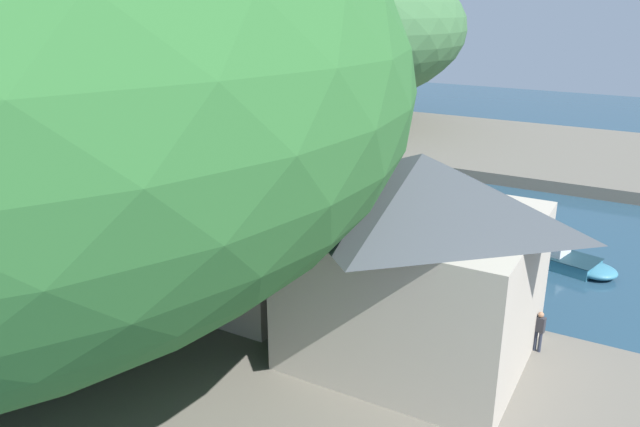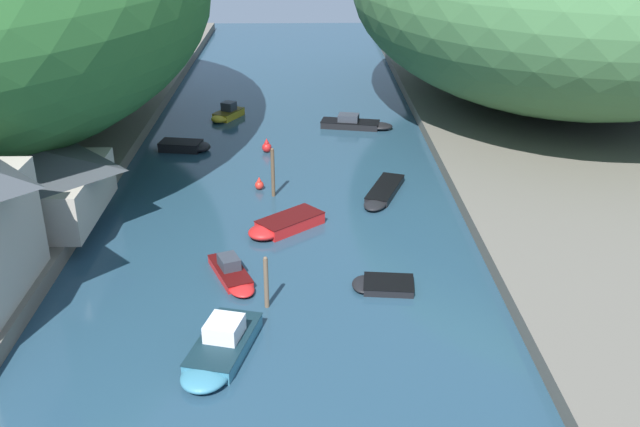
{
  "view_description": "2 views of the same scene",
  "coord_description": "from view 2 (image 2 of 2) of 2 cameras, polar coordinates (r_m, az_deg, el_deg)",
  "views": [
    {
      "loc": [
        -35.61,
        6.08,
        14.04
      ],
      "look_at": [
        -2.87,
        24.61,
        0.73
      ],
      "focal_mm": 35.0,
      "sensor_mm": 36.0,
      "label": 1
    },
    {
      "loc": [
        1.66,
        -15.67,
        18.44
      ],
      "look_at": [
        2.46,
        21.15,
        1.69
      ],
      "focal_mm": 40.0,
      "sensor_mm": 36.0,
      "label": 2
    }
  ],
  "objects": [
    {
      "name": "boat_mid_channel",
      "position": [
        61.01,
        3.0,
        7.19
      ],
      "size": [
        6.3,
        2.93,
        1.15
      ],
      "rotation": [
        0.0,
        0.0,
        4.51
      ],
      "color": "black",
      "rests_on": "water_surface"
    },
    {
      "name": "water_surface",
      "position": [
        49.29,
        -3.08,
        2.44
      ],
      "size": [
        130.0,
        130.0,
        0.0
      ],
      "primitive_type": "plane",
      "color": "#234256",
      "rests_on": "ground"
    },
    {
      "name": "channel_buoy_near",
      "position": [
        48.22,
        -4.88,
        2.33
      ],
      "size": [
        0.6,
        0.6,
        0.9
      ],
      "color": "red",
      "rests_on": "water_surface"
    },
    {
      "name": "boat_far_right_bank",
      "position": [
        63.94,
        -7.5,
        7.89
      ],
      "size": [
        3.03,
        4.02,
        1.4
      ],
      "rotation": [
        0.0,
        0.0,
        2.67
      ],
      "color": "gold",
      "rests_on": "water_surface"
    },
    {
      "name": "channel_buoy_far",
      "position": [
        55.21,
        -4.28,
        5.35
      ],
      "size": [
        0.74,
        0.74,
        1.11
      ],
      "color": "red",
      "rests_on": "water_surface"
    },
    {
      "name": "right_bank",
      "position": [
        53.28,
        21.75,
        2.93
      ],
      "size": [
        22.0,
        120.0,
        0.91
      ],
      "color": "#666056",
      "rests_on": "ground"
    },
    {
      "name": "boathouse_shed",
      "position": [
        44.43,
        -22.06,
        2.4
      ],
      "size": [
        8.02,
        8.91,
        4.23
      ],
      "color": "#B2A899",
      "rests_on": "left_bank"
    },
    {
      "name": "boat_far_upstream",
      "position": [
        31.47,
        -8.04,
        -10.7
      ],
      "size": [
        3.41,
        6.09,
        1.45
      ],
      "rotation": [
        0.0,
        0.0,
        2.89
      ],
      "color": "teal",
      "rests_on": "water_surface"
    },
    {
      "name": "boat_white_cruiser",
      "position": [
        56.44,
        -10.6,
        5.32
      ],
      "size": [
        4.18,
        2.35,
        0.69
      ],
      "rotation": [
        0.0,
        0.0,
        4.54
      ],
      "color": "black",
      "rests_on": "water_surface"
    },
    {
      "name": "boat_open_rowboat",
      "position": [
        47.05,
        5.0,
        1.6
      ],
      "size": [
        3.52,
        6.2,
        0.5
      ],
      "rotation": [
        0.0,
        0.0,
        2.78
      ],
      "color": "black",
      "rests_on": "water_surface"
    },
    {
      "name": "boat_moored_right",
      "position": [
        37.32,
        -7.02,
        -4.81
      ],
      "size": [
        3.02,
        4.83,
        1.05
      ],
      "rotation": [
        0.0,
        0.0,
        3.54
      ],
      "color": "red",
      "rests_on": "water_surface"
    },
    {
      "name": "mooring_post_farthest",
      "position": [
        46.58,
        -3.79,
        3.31
      ],
      "size": [
        0.24,
        0.24,
        3.35
      ],
      "color": "brown",
      "rests_on": "water_surface"
    },
    {
      "name": "mooring_post_second",
      "position": [
        34.27,
        -4.33,
        -5.49
      ],
      "size": [
        0.23,
        0.23,
        2.75
      ],
      "color": "brown",
      "rests_on": "water_surface"
    },
    {
      "name": "boat_yellow_tender",
      "position": [
        36.43,
        4.91,
        -5.7
      ],
      "size": [
        3.3,
        2.15,
        0.4
      ],
      "rotation": [
        0.0,
        0.0,
        1.47
      ],
      "color": "black",
      "rests_on": "water_surface"
    },
    {
      "name": "boat_navy_launch",
      "position": [
        42.25,
        -3.04,
        -0.93
      ],
      "size": [
        4.95,
        4.65,
        0.72
      ],
      "rotation": [
        0.0,
        0.0,
        2.29
      ],
      "color": "red",
      "rests_on": "water_surface"
    }
  ]
}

